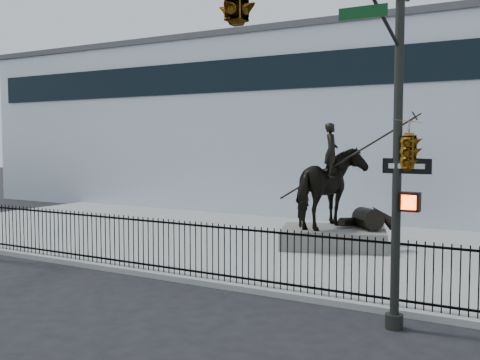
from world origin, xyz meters
The scene contains 7 objects.
ground centered at (0.00, 0.00, 0.00)m, with size 120.00×120.00×0.00m, color black.
plaza centered at (0.00, 7.00, 0.07)m, with size 30.00×12.00×0.15m, color #989896.
building centered at (0.00, 20.00, 4.50)m, with size 44.00×14.00×9.00m, color silver.
picket_fence centered at (0.00, 1.25, 0.90)m, with size 22.10×0.10×1.50m.
statue_plinth centered at (3.09, 7.13, 0.48)m, with size 3.49×2.40×0.65m, color #585551.
equestrian_statue centered at (3.15, 7.15, 2.17)m, with size 4.25×3.38×3.79m.
traffic_signal_right centered at (6.47, -2.00, 4.85)m, with size 2.17×6.86×7.00m.
Camera 1 is at (9.87, -10.97, 3.79)m, focal length 42.00 mm.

